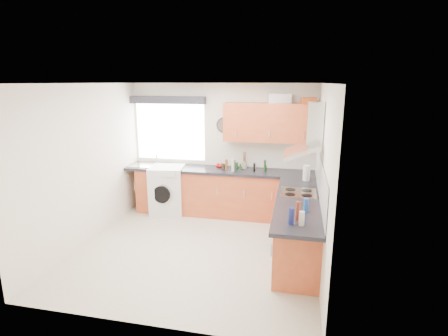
% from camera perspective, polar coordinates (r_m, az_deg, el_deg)
% --- Properties ---
extents(ground_plane, '(3.60, 3.60, 0.00)m').
position_cam_1_polar(ground_plane, '(5.58, -4.46, -12.99)').
color(ground_plane, beige).
extents(ceiling, '(3.60, 3.60, 0.02)m').
position_cam_1_polar(ceiling, '(4.98, -5.01, 13.62)').
color(ceiling, white).
rests_on(ceiling, wall_back).
extents(wall_back, '(3.60, 0.02, 2.50)m').
position_cam_1_polar(wall_back, '(6.84, -0.38, 3.19)').
color(wall_back, silver).
rests_on(wall_back, ground_plane).
extents(wall_front, '(3.60, 0.02, 2.50)m').
position_cam_1_polar(wall_front, '(3.54, -13.21, -7.54)').
color(wall_front, silver).
rests_on(wall_front, ground_plane).
extents(wall_left, '(0.02, 3.60, 2.50)m').
position_cam_1_polar(wall_left, '(5.91, -21.69, 0.48)').
color(wall_left, silver).
rests_on(wall_left, ground_plane).
extents(wall_right, '(0.02, 3.60, 2.50)m').
position_cam_1_polar(wall_right, '(4.94, 15.71, -1.53)').
color(wall_right, silver).
rests_on(wall_right, ground_plane).
extents(window, '(1.40, 0.02, 1.10)m').
position_cam_1_polar(window, '(7.08, -8.77, 5.86)').
color(window, silver).
rests_on(window, wall_back).
extents(window_blind, '(1.50, 0.18, 0.14)m').
position_cam_1_polar(window_blind, '(6.94, -9.23, 10.91)').
color(window_blind, '#28272F').
rests_on(window_blind, wall_back).
extents(splashback, '(0.01, 3.00, 0.54)m').
position_cam_1_polar(splashback, '(5.25, 15.37, -1.41)').
color(splashback, white).
rests_on(splashback, wall_right).
extents(base_cab_back, '(3.00, 0.58, 0.86)m').
position_cam_1_polar(base_cab_back, '(6.79, -1.72, -4.04)').
color(base_cab_back, '#A74423').
rests_on(base_cab_back, ground_plane).
extents(base_cab_corner, '(0.60, 0.60, 0.86)m').
position_cam_1_polar(base_cab_corner, '(6.60, 11.92, -4.87)').
color(base_cab_corner, '#A74423').
rests_on(base_cab_corner, ground_plane).
extents(base_cab_right, '(0.58, 2.10, 0.86)m').
position_cam_1_polar(base_cab_right, '(5.34, 11.89, -9.47)').
color(base_cab_right, '#A74423').
rests_on(base_cab_right, ground_plane).
extents(worktop_back, '(3.60, 0.62, 0.05)m').
position_cam_1_polar(worktop_back, '(6.63, -0.93, -0.38)').
color(worktop_back, black).
rests_on(worktop_back, base_cab_back).
extents(worktop_right, '(0.62, 2.42, 0.05)m').
position_cam_1_polar(worktop_right, '(5.03, 12.02, -5.37)').
color(worktop_right, black).
rests_on(worktop_right, base_cab_right).
extents(sink, '(0.84, 0.46, 0.10)m').
position_cam_1_polar(sink, '(7.03, -11.56, 0.71)').
color(sink, '#B2B2B2').
rests_on(sink, worktop_back).
extents(oven, '(0.56, 0.58, 0.85)m').
position_cam_1_polar(oven, '(5.48, 11.80, -8.90)').
color(oven, black).
rests_on(oven, ground_plane).
extents(hob_plate, '(0.52, 0.52, 0.01)m').
position_cam_1_polar(hob_plate, '(5.31, 12.06, -3.99)').
color(hob_plate, '#B2B2B2').
rests_on(hob_plate, worktop_right).
extents(extractor_hood, '(0.52, 0.78, 0.66)m').
position_cam_1_polar(extractor_hood, '(5.12, 13.66, 5.08)').
color(extractor_hood, '#B2B2B2').
rests_on(extractor_hood, wall_right).
extents(upper_cabinets, '(1.70, 0.35, 0.70)m').
position_cam_1_polar(upper_cabinets, '(6.45, 7.61, 7.36)').
color(upper_cabinets, '#A74423').
rests_on(upper_cabinets, wall_back).
extents(washing_machine, '(0.72, 0.70, 0.93)m').
position_cam_1_polar(washing_machine, '(6.94, -9.19, -3.51)').
color(washing_machine, silver).
rests_on(washing_machine, ground_plane).
extents(wall_clock, '(0.31, 0.04, 0.31)m').
position_cam_1_polar(wall_clock, '(6.74, -0.00, 6.99)').
color(wall_clock, '#28272F').
rests_on(wall_clock, wall_back).
extents(casserole, '(0.45, 0.37, 0.17)m').
position_cam_1_polar(casserole, '(6.50, 8.98, 11.21)').
color(casserole, silver).
rests_on(casserole, upper_cabinets).
extents(storage_box, '(0.27, 0.24, 0.11)m').
position_cam_1_polar(storage_box, '(6.29, 13.66, 10.63)').
color(storage_box, '#A94116').
rests_on(storage_box, upper_cabinets).
extents(utensil_pot, '(0.11, 0.11, 0.13)m').
position_cam_1_polar(utensil_pot, '(6.67, 3.35, 0.50)').
color(utensil_pot, gray).
rests_on(utensil_pot, worktop_back).
extents(kitchen_roll, '(0.14, 0.14, 0.26)m').
position_cam_1_polar(kitchen_roll, '(6.00, 13.31, -0.79)').
color(kitchen_roll, silver).
rests_on(kitchen_roll, worktop_right).
extents(tomato_cluster, '(0.16, 0.16, 0.07)m').
position_cam_1_polar(tomato_cluster, '(6.76, -0.63, 0.42)').
color(tomato_cluster, '#AA0E0C').
rests_on(tomato_cluster, worktop_back).
extents(jar_0, '(0.05, 0.05, 0.15)m').
position_cam_1_polar(jar_0, '(6.71, 1.67, 0.65)').
color(jar_0, '#5A1A13').
rests_on(jar_0, worktop_back).
extents(jar_1, '(0.04, 0.04, 0.21)m').
position_cam_1_polar(jar_1, '(6.47, 1.35, 0.44)').
color(jar_1, black).
rests_on(jar_1, worktop_back).
extents(jar_2, '(0.05, 0.05, 0.10)m').
position_cam_1_polar(jar_2, '(6.51, 6.77, -0.06)').
color(jar_2, '#19471C').
rests_on(jar_2, worktop_back).
extents(jar_3, '(0.04, 0.04, 0.16)m').
position_cam_1_polar(jar_3, '(6.43, 4.95, 0.08)').
color(jar_3, black).
rests_on(jar_3, worktop_back).
extents(jar_4, '(0.06, 0.06, 0.25)m').
position_cam_1_polar(jar_4, '(6.43, 1.46, 0.54)').
color(jar_4, '#B7AC9C').
rests_on(jar_4, worktop_back).
extents(jar_5, '(0.07, 0.07, 0.11)m').
position_cam_1_polar(jar_5, '(6.56, -0.11, 0.19)').
color(jar_5, black).
rests_on(jar_5, worktop_back).
extents(jar_6, '(0.06, 0.06, 0.13)m').
position_cam_1_polar(jar_6, '(6.61, 2.07, 0.35)').
color(jar_6, '#163D1A').
rests_on(jar_6, worktop_back).
extents(jar_7, '(0.05, 0.05, 0.20)m').
position_cam_1_polar(jar_7, '(6.53, 0.38, 0.54)').
color(jar_7, brown).
rests_on(jar_7, worktop_back).
extents(jar_8, '(0.05, 0.05, 0.14)m').
position_cam_1_polar(jar_8, '(6.67, 1.46, 0.54)').
color(jar_8, '#181445').
rests_on(jar_8, worktop_back).
extents(jar_9, '(0.04, 0.04, 0.22)m').
position_cam_1_polar(jar_9, '(6.44, 6.69, 0.33)').
color(jar_9, '#123312').
rests_on(jar_9, worktop_back).
extents(jar_10, '(0.04, 0.04, 0.12)m').
position_cam_1_polar(jar_10, '(6.55, 2.68, 0.18)').
color(jar_10, '#1C4C1B').
rests_on(jar_10, worktop_back).
extents(jar_11, '(0.05, 0.05, 0.12)m').
position_cam_1_polar(jar_11, '(6.69, 5.02, 0.43)').
color(jar_11, '#A39A8B').
rests_on(jar_11, worktop_back).
extents(bottle_0, '(0.05, 0.05, 0.24)m').
position_cam_1_polar(bottle_0, '(4.26, 11.96, -6.91)').
color(bottle_0, maroon).
rests_on(bottle_0, worktop_right).
extents(bottle_1, '(0.07, 0.07, 0.18)m').
position_cam_1_polar(bottle_1, '(4.57, 13.27, -5.92)').
color(bottle_1, navy).
rests_on(bottle_1, worktop_right).
extents(bottle_2, '(0.07, 0.07, 0.20)m').
position_cam_1_polar(bottle_2, '(4.15, 10.90, -7.68)').
color(bottle_2, navy).
rests_on(bottle_2, worktop_right).
extents(bottle_3, '(0.06, 0.06, 0.17)m').
position_cam_1_polar(bottle_3, '(4.14, 12.58, -8.05)').
color(bottle_3, '#BDB3A1').
rests_on(bottle_3, worktop_right).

